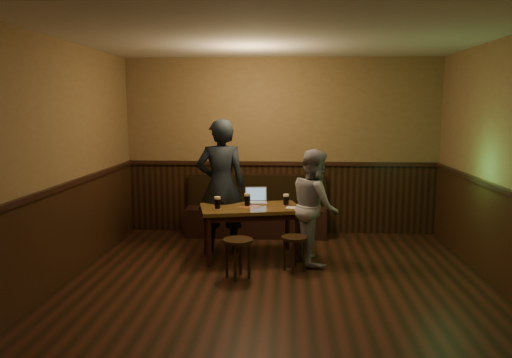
{
  "coord_description": "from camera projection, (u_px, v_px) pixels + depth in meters",
  "views": [
    {
      "loc": [
        0.11,
        -5.0,
        2.04
      ],
      "look_at": [
        -0.3,
        1.45,
        1.09
      ],
      "focal_mm": 35.0,
      "sensor_mm": 36.0,
      "label": 1
    }
  ],
  "objects": [
    {
      "name": "room",
      "position": [
        277.0,
        186.0,
        5.28
      ],
      "size": [
        5.04,
        6.04,
        2.84
      ],
      "color": "black",
      "rests_on": "ground"
    },
    {
      "name": "bench",
      "position": [
        256.0,
        216.0,
        7.93
      ],
      "size": [
        2.2,
        0.5,
        0.95
      ],
      "color": "black",
      "rests_on": "ground"
    },
    {
      "name": "pub_table",
      "position": [
        250.0,
        213.0,
        6.7
      ],
      "size": [
        1.45,
        1.02,
        0.71
      ],
      "rotation": [
        0.0,
        0.0,
        0.22
      ],
      "color": "#563918",
      "rests_on": "ground"
    },
    {
      "name": "stool_left",
      "position": [
        238.0,
        247.0,
        5.91
      ],
      "size": [
        0.4,
        0.4,
        0.48
      ],
      "rotation": [
        0.0,
        0.0,
        -0.13
      ],
      "color": "black",
      "rests_on": "ground"
    },
    {
      "name": "stool_right",
      "position": [
        294.0,
        243.0,
        6.19
      ],
      "size": [
        0.36,
        0.36,
        0.44
      ],
      "rotation": [
        0.0,
        0.0,
        -0.11
      ],
      "color": "black",
      "rests_on": "ground"
    },
    {
      "name": "pint_left",
      "position": [
        217.0,
        203.0,
        6.53
      ],
      "size": [
        0.11,
        0.11,
        0.17
      ],
      "color": "#983212",
      "rests_on": "pub_table"
    },
    {
      "name": "pint_mid",
      "position": [
        247.0,
        200.0,
        6.73
      ],
      "size": [
        0.11,
        0.11,
        0.17
      ],
      "color": "#983212",
      "rests_on": "pub_table"
    },
    {
      "name": "pint_right",
      "position": [
        286.0,
        200.0,
        6.76
      ],
      "size": [
        0.1,
        0.1,
        0.16
      ],
      "color": "#983212",
      "rests_on": "pub_table"
    },
    {
      "name": "laptop",
      "position": [
        256.0,
        199.0,
        6.95
      ],
      "size": [
        0.33,
        0.27,
        0.21
      ],
      "rotation": [
        0.0,
        0.0,
        0.11
      ],
      "color": "silver",
      "rests_on": "pub_table"
    },
    {
      "name": "menu",
      "position": [
        295.0,
        208.0,
        6.61
      ],
      "size": [
        0.25,
        0.2,
        0.0
      ],
      "primitive_type": "cube",
      "rotation": [
        0.0,
        0.0,
        -0.23
      ],
      "color": "silver",
      "rests_on": "pub_table"
    },
    {
      "name": "person_suit",
      "position": [
        221.0,
        186.0,
        6.96
      ],
      "size": [
        0.73,
        0.53,
        1.87
      ],
      "primitive_type": "imported",
      "rotation": [
        0.0,
        0.0,
        3.27
      ],
      "color": "black",
      "rests_on": "ground"
    },
    {
      "name": "person_grey",
      "position": [
        315.0,
        206.0,
        6.48
      ],
      "size": [
        0.69,
        0.82,
        1.5
      ],
      "primitive_type": "imported",
      "rotation": [
        0.0,
        0.0,
        1.75
      ],
      "color": "gray",
      "rests_on": "ground"
    }
  ]
}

